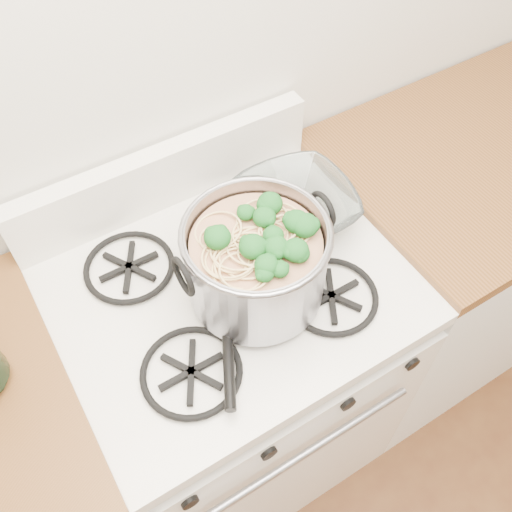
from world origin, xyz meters
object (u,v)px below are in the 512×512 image
object	(u,v)px
spatula	(225,295)
glass_bowl	(295,210)
stock_pot	(256,262)
gas_range	(235,377)

from	to	relation	value
spatula	glass_bowl	size ratio (longest dim) A/B	2.84
stock_pot	glass_bowl	xyz separation A→B (m)	(0.19, 0.13, -0.08)
gas_range	stock_pot	xyz separation A→B (m)	(0.04, -0.05, 0.58)
gas_range	stock_pot	world-z (taller)	stock_pot
stock_pot	gas_range	bearing A→B (deg)	127.03
spatula	glass_bowl	bearing A→B (deg)	52.39
gas_range	glass_bowl	world-z (taller)	glass_bowl
gas_range	stock_pot	distance (m)	0.59
stock_pot	glass_bowl	distance (m)	0.25
stock_pot	glass_bowl	bearing A→B (deg)	34.88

